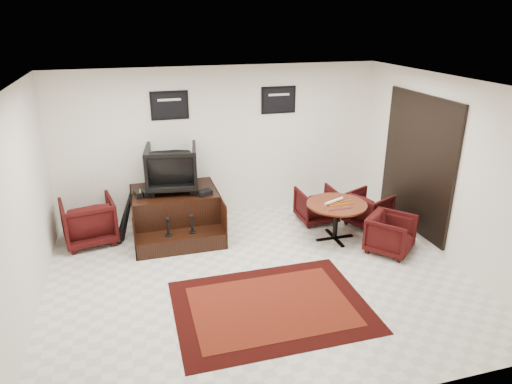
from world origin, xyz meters
TOP-DOWN VIEW (x-y plane):
  - ground at (0.00, 0.00)m, footprint 6.00×6.00m
  - room_shell at (0.41, 0.12)m, footprint 6.02×5.02m
  - area_rug at (-0.03, -0.72)m, footprint 2.53×1.90m
  - shine_podium at (-0.97, 1.87)m, footprint 1.48×1.52m
  - shine_chair at (-0.97, 2.02)m, footprint 0.96×0.91m
  - shoes_pair at (-1.52, 1.84)m, footprint 0.27×0.31m
  - polish_kit at (-0.49, 1.60)m, footprint 0.28×0.23m
  - umbrella_black at (-1.84, 1.70)m, footprint 0.35×0.13m
  - umbrella_hooked at (-1.81, 1.79)m, footprint 0.32×0.12m
  - armchair_side at (-2.42, 1.90)m, footprint 0.95×0.91m
  - meeting_table at (1.63, 0.86)m, footprint 1.01×1.01m
  - table_chair_back at (1.60, 1.65)m, footprint 0.68×0.64m
  - table_chair_window at (2.44, 1.21)m, footprint 0.85×0.88m
  - table_chair_corner at (2.29, 0.21)m, footprint 0.92×0.91m
  - paper_roll at (1.60, 0.92)m, footprint 0.40×0.21m
  - table_clutter at (1.66, 0.78)m, footprint 0.57×0.34m

SIDE VIEW (x-z plane):
  - ground at x=0.00m, z-range 0.00..0.00m
  - area_rug at x=-0.03m, z-range 0.00..0.01m
  - table_chair_corner at x=2.29m, z-range 0.00..0.69m
  - table_chair_window at x=2.44m, z-range 0.00..0.69m
  - table_chair_back at x=1.60m, z-range 0.00..0.70m
  - shine_podium at x=-0.97m, z-range -0.03..0.73m
  - armchair_side at x=-2.42m, z-range 0.00..0.85m
  - umbrella_hooked at x=-1.81m, z-range 0.00..0.87m
  - umbrella_black at x=-1.84m, z-range 0.00..0.94m
  - meeting_table at x=1.63m, z-range 0.25..0.91m
  - table_clutter at x=1.66m, z-range 0.66..0.67m
  - paper_roll at x=1.60m, z-range 0.66..0.71m
  - polish_kit at x=-0.49m, z-range 0.76..0.85m
  - shoes_pair at x=-1.52m, z-range 0.76..0.86m
  - shine_chair at x=-0.97m, z-range 0.76..1.64m
  - room_shell at x=0.41m, z-range 0.38..3.19m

